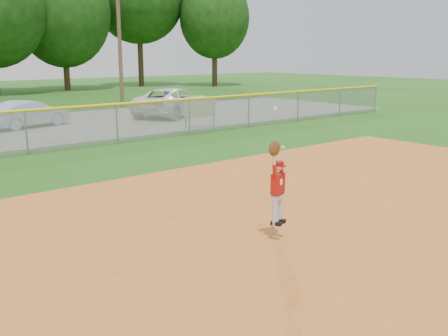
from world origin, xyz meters
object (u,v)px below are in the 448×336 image
at_px(sponsor_sign, 200,108).
at_px(car_blue, 29,114).
at_px(car_white_b, 173,102).
at_px(ballplayer, 277,183).

bearing_deg(sponsor_sign, car_blue, 138.99).
xyz_separation_m(car_white_b, sponsor_sign, (-1.63, -4.58, 0.14)).
bearing_deg(car_blue, ballplayer, 158.24).
xyz_separation_m(car_blue, sponsor_sign, (5.93, -5.16, 0.27)).
height_order(car_blue, sponsor_sign, sponsor_sign).
distance_m(car_white_b, ballplayer, 19.02).
height_order(car_white_b, ballplayer, ballplayer).
distance_m(car_blue, ballplayer, 17.39).
relative_size(sponsor_sign, ballplayer, 0.72).
bearing_deg(sponsor_sign, ballplayer, -121.32).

